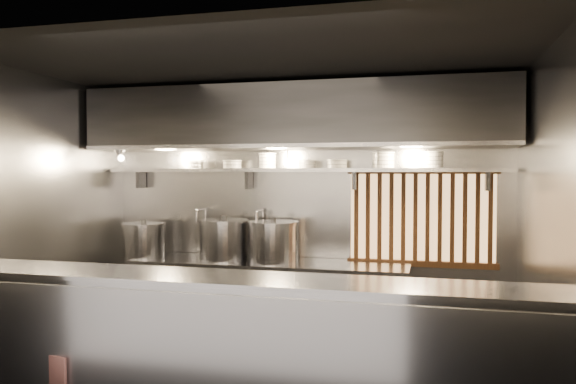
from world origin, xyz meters
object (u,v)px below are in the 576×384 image
at_px(stock_pot_right, 273,242).
at_px(heat_lamp, 120,153).
at_px(pendant_bulb, 287,162).
at_px(stock_pot_left, 144,240).
at_px(stock_pot_mid, 224,240).

bearing_deg(stock_pot_right, heat_lamp, -171.89).
xyz_separation_m(heat_lamp, pendant_bulb, (1.80, 0.35, -0.11)).
xyz_separation_m(pendant_bulb, stock_pot_right, (-0.13, -0.11, -0.84)).
relative_size(heat_lamp, pendant_bulb, 1.87).
bearing_deg(stock_pot_left, pendant_bulb, 3.91).
height_order(stock_pot_left, stock_pot_mid, stock_pot_mid).
bearing_deg(stock_pot_right, stock_pot_left, -179.95).
bearing_deg(stock_pot_left, stock_pot_right, 0.05).
bearing_deg(stock_pot_mid, stock_pot_left, -178.88).
distance_m(pendant_bulb, stock_pot_right, 0.86).
xyz_separation_m(heat_lamp, stock_pot_right, (1.67, 0.24, -0.95)).
xyz_separation_m(stock_pot_mid, stock_pot_right, (0.57, -0.02, -0.00)).
xyz_separation_m(stock_pot_left, stock_pot_mid, (0.96, 0.02, 0.03)).
distance_m(stock_pot_mid, stock_pot_right, 0.57).
distance_m(stock_pot_left, stock_pot_right, 1.52).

